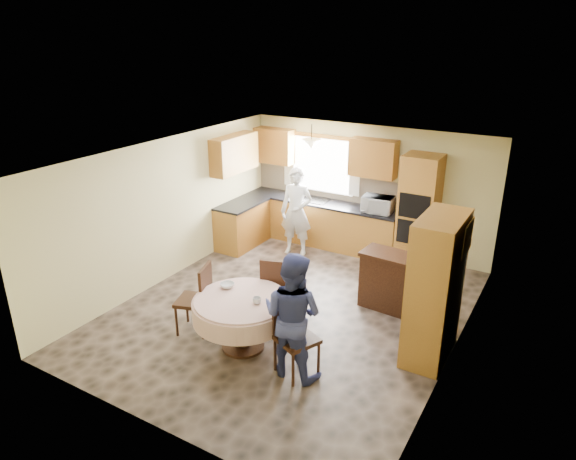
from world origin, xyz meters
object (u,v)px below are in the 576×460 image
Objects in this scene: chair_left at (199,296)px; chair_back at (277,287)px; sideboard at (399,285)px; person_dining at (293,315)px; oven_tower at (419,212)px; dining_table at (242,310)px; chair_right at (293,330)px; person_sink at (296,212)px; cupboard at (435,289)px.

chair_left is 1.16m from chair_back.
sideboard is 2.35m from person_dining.
chair_back is at bearing -134.74° from sideboard.
oven_tower is at bearing -94.60° from person_dining.
sideboard is (0.30, -1.82, -0.62)m from oven_tower.
chair_right reaches higher than dining_table.
person_sink is at bearing -60.83° from person_dining.
chair_back reaches higher than dining_table.
person_dining is (1.84, -3.35, -0.03)m from person_sink.
chair_back is 1.20m from chair_right.
chair_right is at bearing -5.16° from dining_table.
chair_right is 0.62× the size of person_sink.
person_dining reaches higher than chair_left.
chair_back reaches higher than chair_left.
chair_right is at bearing -95.35° from oven_tower.
dining_table is at bearing -7.84° from person_dining.
cupboard is 1.49× the size of dining_table.
chair_left is 0.63× the size of person_dining.
person_dining is (-1.42, -1.29, -0.16)m from cupboard.
person_sink is at bearing -85.24° from chair_back.
chair_back is (-1.46, -1.27, 0.16)m from sideboard.
chair_right is at bearing 112.89° from chair_back.
chair_right reaches higher than sideboard.
cupboard reaches higher than person_sink.
oven_tower is 3.34m from chair_back.
chair_left is at bearing 24.55° from chair_back.
sideboard is 1.16× the size of chair_left.
oven_tower is 4.40m from chair_left.
oven_tower is 1.72× the size of sideboard.
chair_left reaches higher than sideboard.
person_sink is at bearing 53.52° from chair_right.
chair_right is at bearing -71.79° from person_sink.
cupboard is at bearing 26.97° from dining_table.
dining_table is 0.82m from chair_back.
dining_table is (-1.52, -2.09, 0.16)m from sideboard.
chair_left is (-0.79, 0.03, -0.01)m from dining_table.
person_dining reaches higher than chair_back.
cupboard reaches higher than chair_left.
dining_table is (-2.29, -1.17, -0.41)m from cupboard.
oven_tower is 1.95m from sideboard.
cupboard is 1.86× the size of chair_back.
oven_tower reaches higher than cupboard.
cupboard is 1.85× the size of chair_right.
chair_back is 1.27m from person_dining.
sideboard is at bearing 7.43° from chair_right.
dining_table is 3.38m from person_sink.
chair_left is 1.64m from chair_right.
chair_left is at bearing 177.76° from dining_table.
oven_tower reaches higher than dining_table.
sideboard is 3.10m from chair_left.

